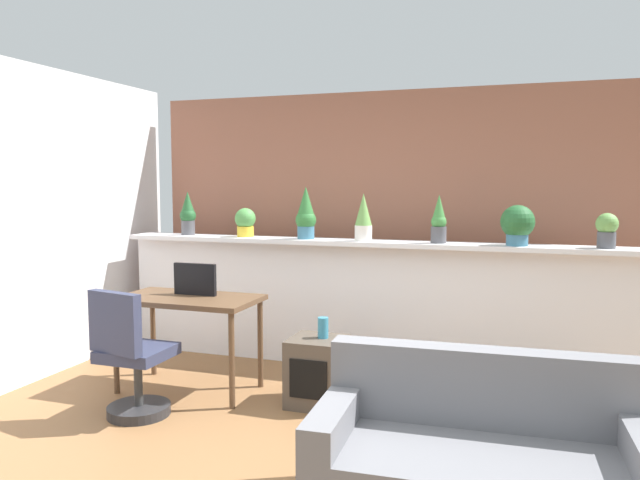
{
  "coord_description": "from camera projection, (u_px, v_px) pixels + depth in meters",
  "views": [
    {
      "loc": [
        1.28,
        -3.17,
        1.64
      ],
      "look_at": [
        -0.22,
        1.24,
        1.2
      ],
      "focal_mm": 34.31,
      "sensor_mm": 36.0,
      "label": 1
    }
  ],
  "objects": [
    {
      "name": "potted_plant_4",
      "position": [
        439.0,
        221.0,
        5.08
      ],
      "size": [
        0.13,
        0.13,
        0.4
      ],
      "color": "#4C4C51",
      "rests_on": "plant_shelf"
    },
    {
      "name": "plant_shelf",
      "position": [
        371.0,
        243.0,
        5.29
      ],
      "size": [
        4.68,
        0.34,
        0.04
      ],
      "primitive_type": "cube",
      "color": "silver",
      "rests_on": "divider_wall"
    },
    {
      "name": "office_chair",
      "position": [
        131.0,
        363.0,
        4.24
      ],
      "size": [
        0.48,
        0.49,
        0.91
      ],
      "color": "#262628",
      "rests_on": "ground"
    },
    {
      "name": "side_cube_shelf",
      "position": [
        317.0,
        372.0,
        4.5
      ],
      "size": [
        0.4,
        0.41,
        0.5
      ],
      "color": "#4C4238",
      "rests_on": "ground"
    },
    {
      "name": "tv_monitor",
      "position": [
        195.0,
        279.0,
        4.83
      ],
      "size": [
        0.36,
        0.04,
        0.25
      ],
      "primitive_type": "cube",
      "color": "black",
      "rests_on": "desk"
    },
    {
      "name": "potted_plant_0",
      "position": [
        188.0,
        214.0,
        5.87
      ],
      "size": [
        0.15,
        0.15,
        0.42
      ],
      "color": "#4C4C51",
      "rests_on": "plant_shelf"
    },
    {
      "name": "potted_plant_2",
      "position": [
        306.0,
        214.0,
        5.45
      ],
      "size": [
        0.19,
        0.19,
        0.47
      ],
      "color": "#386B84",
      "rests_on": "plant_shelf"
    },
    {
      "name": "desk",
      "position": [
        188.0,
        307.0,
        4.78
      ],
      "size": [
        1.1,
        0.6,
        0.75
      ],
      "color": "brown",
      "rests_on": "ground"
    },
    {
      "name": "potted_plant_6",
      "position": [
        607.0,
        229.0,
        4.68
      ],
      "size": [
        0.17,
        0.17,
        0.27
      ],
      "color": "#4C4C51",
      "rests_on": "plant_shelf"
    },
    {
      "name": "ground_plane",
      "position": [
        287.0,
        465.0,
        3.55
      ],
      "size": [
        12.0,
        12.0,
        0.0
      ],
      "primitive_type": "plane",
      "color": "brown"
    },
    {
      "name": "potted_plant_3",
      "position": [
        363.0,
        217.0,
        5.27
      ],
      "size": [
        0.15,
        0.15,
        0.41
      ],
      "color": "silver",
      "rests_on": "plant_shelf"
    },
    {
      "name": "vase_on_shelf",
      "position": [
        323.0,
        328.0,
        4.48
      ],
      "size": [
        0.08,
        0.08,
        0.15
      ],
      "primitive_type": "cylinder",
      "color": "teal",
      "rests_on": "side_cube_shelf"
    },
    {
      "name": "potted_plant_1",
      "position": [
        245.0,
        222.0,
        5.68
      ],
      "size": [
        0.19,
        0.19,
        0.27
      ],
      "color": "gold",
      "rests_on": "plant_shelf"
    },
    {
      "name": "brick_wall_behind",
      "position": [
        387.0,
        223.0,
        5.88
      ],
      "size": [
        4.68,
        0.1,
        2.5
      ],
      "primitive_type": "cube",
      "color": "#935B47",
      "rests_on": "ground"
    },
    {
      "name": "potted_plant_5",
      "position": [
        518.0,
        224.0,
        4.86
      ],
      "size": [
        0.27,
        0.27,
        0.33
      ],
      "color": "#386B84",
      "rests_on": "plant_shelf"
    },
    {
      "name": "couch",
      "position": [
        480.0,
        469.0,
        2.9
      ],
      "size": [
        1.59,
        0.83,
        0.8
      ],
      "color": "slate",
      "rests_on": "ground"
    },
    {
      "name": "divider_wall",
      "position": [
        371.0,
        307.0,
        5.38
      ],
      "size": [
        4.68,
        0.16,
        1.1
      ],
      "primitive_type": "cube",
      "color": "silver",
      "rests_on": "ground"
    }
  ]
}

